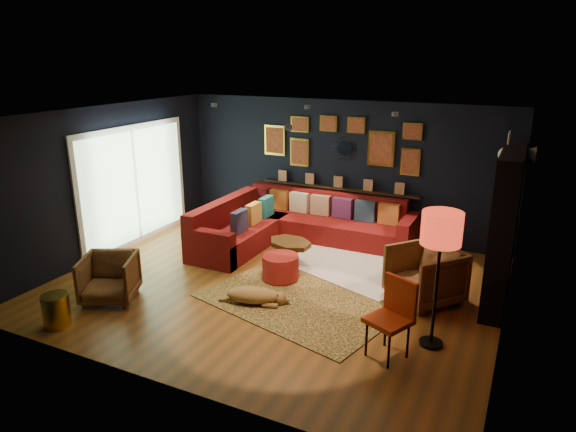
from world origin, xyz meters
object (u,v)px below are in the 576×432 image
at_px(pouf, 280,267).
at_px(floor_lamp, 441,234).
at_px(armchair_right, 425,272).
at_px(dog, 253,292).
at_px(orange_chair, 393,311).
at_px(coffee_table, 290,246).
at_px(sectional, 290,226).
at_px(armchair_left, 109,276).
at_px(gold_stool, 56,310).

height_order(pouf, floor_lamp, floor_lamp).
bearing_deg(pouf, armchair_right, 6.51).
xyz_separation_m(floor_lamp, dog, (-2.51, -0.01, -1.26)).
bearing_deg(orange_chair, coffee_table, 164.51).
xyz_separation_m(pouf, floor_lamp, (2.52, -0.89, 1.22)).
bearing_deg(sectional, floor_lamp, -38.69).
bearing_deg(orange_chair, sectional, 157.87).
relative_size(orange_chair, dog, 0.92).
height_order(armchair_left, armchair_right, armchair_right).
height_order(orange_chair, floor_lamp, floor_lamp).
xyz_separation_m(gold_stool, orange_chair, (4.13, 1.24, 0.35)).
height_order(coffee_table, floor_lamp, floor_lamp).
bearing_deg(floor_lamp, pouf, 160.61).
height_order(coffee_table, dog, coffee_table).
bearing_deg(sectional, armchair_left, -111.70).
xyz_separation_m(orange_chair, floor_lamp, (0.39, 0.42, 0.88)).
bearing_deg(floor_lamp, armchair_right, 106.55).
height_order(pouf, armchair_left, armchair_left).
height_order(coffee_table, armchair_right, armchair_right).
distance_m(sectional, armchair_right, 3.10).
distance_m(armchair_right, floor_lamp, 1.55).
bearing_deg(floor_lamp, dog, -179.69).
height_order(armchair_right, floor_lamp, floor_lamp).
xyz_separation_m(sectional, coffee_table, (0.48, -1.01, 0.03)).
bearing_deg(dog, orange_chair, -27.32).
bearing_deg(sectional, coffee_table, -64.74).
relative_size(pouf, orange_chair, 0.60).
distance_m(armchair_right, orange_chair, 1.56).
relative_size(coffee_table, orange_chair, 0.99).
xyz_separation_m(armchair_right, orange_chair, (-0.05, -1.56, 0.12)).
xyz_separation_m(armchair_right, gold_stool, (-4.18, -2.80, -0.23)).
xyz_separation_m(pouf, armchair_left, (-1.91, -1.68, 0.15)).
xyz_separation_m(sectional, armchair_left, (-1.31, -3.29, 0.05)).
height_order(pouf, armchair_right, armchair_right).
bearing_deg(sectional, armchair_right, -26.09).
relative_size(coffee_table, armchair_left, 1.27).
distance_m(sectional, pouf, 1.72).
height_order(armchair_right, gold_stool, armchair_right).
bearing_deg(floor_lamp, sectional, 141.31).
bearing_deg(orange_chair, gold_stool, -138.43).
height_order(armchair_right, dog, armchair_right).
distance_m(armchair_right, dog, 2.47).
bearing_deg(coffee_table, floor_lamp, -29.36).
relative_size(armchair_left, orange_chair, 0.78).
bearing_deg(orange_chair, armchair_left, -149.85).
height_order(sectional, armchair_left, sectional).
distance_m(coffee_table, armchair_left, 2.90).
xyz_separation_m(coffee_table, armchair_right, (2.30, -0.35, 0.10)).
bearing_deg(dog, coffee_table, 78.54).
distance_m(orange_chair, floor_lamp, 1.05).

